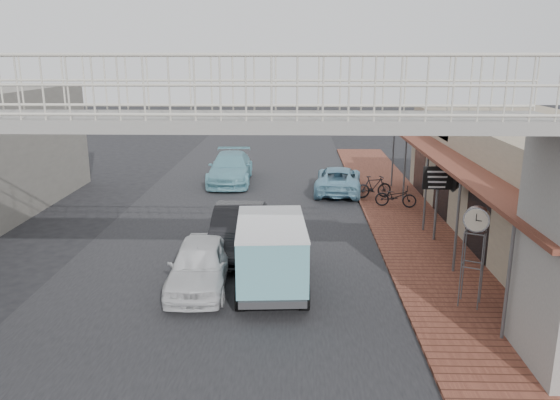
# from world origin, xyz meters

# --- Properties ---
(ground) EXTENTS (120.00, 120.00, 0.00)m
(ground) POSITION_xyz_m (0.00, 0.00, 0.00)
(ground) COLOR black
(ground) RESTS_ON ground
(road_strip) EXTENTS (10.00, 60.00, 0.01)m
(road_strip) POSITION_xyz_m (0.00, 0.00, 0.01)
(road_strip) COLOR black
(road_strip) RESTS_ON ground
(sidewalk) EXTENTS (3.00, 40.00, 0.10)m
(sidewalk) POSITION_xyz_m (6.50, 3.00, 0.05)
(sidewalk) COLOR brown
(sidewalk) RESTS_ON ground
(shophouse_row) EXTENTS (7.20, 18.00, 4.00)m
(shophouse_row) POSITION_xyz_m (10.97, 4.00, 2.01)
(shophouse_row) COLOR gray
(shophouse_row) RESTS_ON ground
(footbridge) EXTENTS (16.40, 2.40, 6.34)m
(footbridge) POSITION_xyz_m (0.00, -4.00, 3.18)
(footbridge) COLOR gray
(footbridge) RESTS_ON ground
(white_hatchback) EXTENTS (1.75, 4.04, 1.36)m
(white_hatchback) POSITION_xyz_m (-0.50, -0.14, 0.68)
(white_hatchback) COLOR silver
(white_hatchback) RESTS_ON ground
(dark_sedan) EXTENTS (1.64, 4.64, 1.53)m
(dark_sedan) POSITION_xyz_m (0.29, 2.74, 0.76)
(dark_sedan) COLOR black
(dark_sedan) RESTS_ON ground
(angkot_curb) EXTENTS (2.51, 4.66, 1.24)m
(angkot_curb) POSITION_xyz_m (4.20, 11.05, 0.62)
(angkot_curb) COLOR #699DB6
(angkot_curb) RESTS_ON ground
(angkot_far) EXTENTS (2.25, 5.24, 1.50)m
(angkot_far) POSITION_xyz_m (-1.18, 12.98, 0.75)
(angkot_far) COLOR #6CACBC
(angkot_far) RESTS_ON ground
(angkot_van) EXTENTS (2.13, 4.22, 2.01)m
(angkot_van) POSITION_xyz_m (1.51, -0.20, 1.28)
(angkot_van) COLOR black
(angkot_van) RESTS_ON ground
(motorcycle_near) EXTENTS (1.82, 0.98, 0.91)m
(motorcycle_near) POSITION_xyz_m (6.43, 8.18, 0.55)
(motorcycle_near) COLOR black
(motorcycle_near) RESTS_ON sidewalk
(motorcycle_far) EXTENTS (1.75, 0.88, 1.01)m
(motorcycle_far) POSITION_xyz_m (5.70, 9.69, 0.61)
(motorcycle_far) COLOR black
(motorcycle_far) RESTS_ON sidewalk
(street_clock) EXTENTS (0.68, 0.66, 2.63)m
(street_clock) POSITION_xyz_m (6.68, -1.27, 2.28)
(street_clock) COLOR #59595B
(street_clock) RESTS_ON sidewalk
(arrow_sign) EXTENTS (1.55, 0.98, 2.69)m
(arrow_sign) POSITION_xyz_m (7.69, 3.87, 2.27)
(arrow_sign) COLOR #59595B
(arrow_sign) RESTS_ON sidewalk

